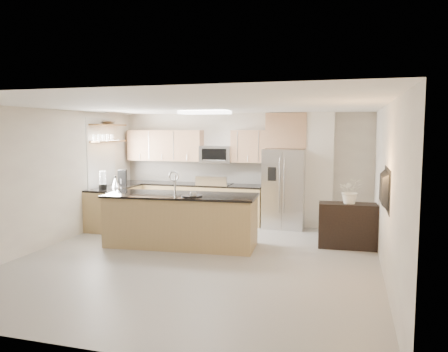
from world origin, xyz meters
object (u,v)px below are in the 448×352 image
(microwave, at_px, (216,154))
(television, at_px, (381,189))
(range, at_px, (215,203))
(flower_vase, at_px, (351,184))
(refrigerator, at_px, (284,188))
(island, at_px, (181,220))
(blender, at_px, (103,181))
(bowl, at_px, (109,122))
(cup, at_px, (193,195))
(kettle, at_px, (115,182))
(platter, at_px, (192,196))
(coffee_maker, at_px, (122,178))
(credenza, at_px, (347,226))

(microwave, height_order, television, microwave)
(range, distance_m, flower_vase, 3.51)
(refrigerator, distance_m, island, 2.73)
(blender, bearing_deg, range, 36.28)
(refrigerator, relative_size, bowl, 4.61)
(range, relative_size, island, 0.39)
(cup, xyz_separation_m, bowl, (-2.61, 1.53, 1.34))
(kettle, height_order, bowl, bowl)
(cup, height_order, television, television)
(range, bearing_deg, blender, -143.72)
(refrigerator, bearing_deg, range, 178.40)
(bowl, bearing_deg, range, 22.33)
(range, height_order, cup, range)
(platter, bearing_deg, microwave, 96.62)
(island, distance_m, flower_vase, 3.25)
(range, xyz_separation_m, island, (0.00, -2.18, 0.03))
(range, relative_size, refrigerator, 0.64)
(coffee_maker, bearing_deg, kettle, -81.00)
(range, xyz_separation_m, bowl, (-2.25, -0.92, 1.91))
(coffee_maker, height_order, flower_vase, flower_vase)
(island, relative_size, cup, 23.25)
(refrigerator, height_order, platter, refrigerator)
(island, height_order, flower_vase, flower_vase)
(credenza, height_order, blender, blender)
(island, bearing_deg, kettle, 147.12)
(kettle, height_order, television, television)
(blender, xyz_separation_m, television, (5.58, -1.60, 0.26))
(bowl, relative_size, flower_vase, 0.53)
(credenza, distance_m, bowl, 5.68)
(kettle, xyz_separation_m, television, (5.54, -2.04, 0.32))
(credenza, height_order, coffee_maker, coffee_maker)
(cup, bearing_deg, television, -11.86)
(cup, height_order, flower_vase, flower_vase)
(blender, relative_size, television, 0.37)
(platter, height_order, bowl, bowl)
(blender, bearing_deg, bowl, 106.29)
(cup, height_order, coffee_maker, coffee_maker)
(range, relative_size, cup, 9.00)
(range, bearing_deg, credenza, -25.41)
(flower_vase, xyz_separation_m, television, (0.41, -1.64, 0.14))
(microwave, relative_size, credenza, 0.72)
(bowl, bearing_deg, microwave, 24.98)
(refrigerator, height_order, coffee_maker, refrigerator)
(range, bearing_deg, television, -41.64)
(refrigerator, bearing_deg, television, -58.96)
(television, bearing_deg, cup, 78.14)
(credenza, bearing_deg, blender, 177.80)
(cup, bearing_deg, refrigerator, 61.64)
(refrigerator, xyz_separation_m, blender, (-3.73, -1.48, 0.20))
(kettle, bearing_deg, credenza, -4.19)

